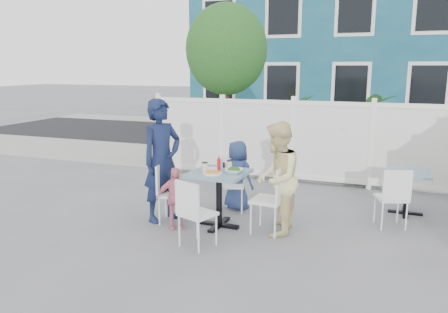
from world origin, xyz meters
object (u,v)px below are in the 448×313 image
(utility_cabinet, at_px, (186,130))
(toddler, at_px, (175,198))
(main_table, at_px, (219,184))
(spare_table, at_px, (408,181))
(boy, at_px, (237,175))
(chair_back, at_px, (231,179))
(chair_near, at_px, (193,209))
(man, at_px, (162,161))
(chair_right, at_px, (274,195))
(chair_left, at_px, (168,188))
(woman, at_px, (277,179))

(utility_cabinet, height_order, toddler, utility_cabinet)
(main_table, distance_m, spare_table, 2.92)
(boy, bearing_deg, utility_cabinet, -33.88)
(main_table, relative_size, chair_back, 0.93)
(chair_near, relative_size, man, 0.49)
(man, distance_m, toddler, 0.62)
(man, bearing_deg, spare_table, -41.55)
(chair_near, bearing_deg, chair_right, 66.32)
(spare_table, xyz_separation_m, chair_right, (-1.73, -1.47, 0.02))
(main_table, relative_size, chair_right, 0.86)
(chair_left, xyz_separation_m, chair_near, (0.73, -0.73, 0.00))
(chair_right, relative_size, boy, 0.85)
(toddler, bearing_deg, woman, -16.69)
(utility_cabinet, height_order, man, man)
(spare_table, bearing_deg, chair_near, -137.93)
(main_table, distance_m, chair_left, 0.78)
(chair_back, bearing_deg, woman, 123.07)
(woman, bearing_deg, chair_back, -134.40)
(utility_cabinet, relative_size, chair_near, 1.51)
(utility_cabinet, bearing_deg, chair_right, -61.55)
(chair_left, xyz_separation_m, boy, (0.76, 0.91, 0.05))
(toddler, bearing_deg, boy, 34.33)
(spare_table, xyz_separation_m, chair_left, (-3.28, -1.57, -0.02))
(utility_cabinet, distance_m, boy, 4.36)
(chair_right, relative_size, chair_near, 1.07)
(chair_left, distance_m, chair_right, 1.55)
(main_table, xyz_separation_m, woman, (0.82, 0.03, 0.15))
(woman, relative_size, boy, 1.39)
(main_table, height_order, chair_right, chair_right)
(chair_near, xyz_separation_m, toddler, (-0.52, 0.53, -0.07))
(main_table, relative_size, toddler, 0.91)
(chair_left, relative_size, chair_near, 0.99)
(utility_cabinet, relative_size, boy, 1.20)
(main_table, distance_m, toddler, 0.64)
(utility_cabinet, relative_size, main_table, 1.64)
(chair_near, xyz_separation_m, man, (-0.84, 0.79, 0.39))
(utility_cabinet, distance_m, chair_left, 4.79)
(utility_cabinet, relative_size, chair_right, 1.41)
(spare_table, relative_size, chair_right, 0.72)
(main_table, xyz_separation_m, chair_right, (0.78, 0.02, -0.08))
(utility_cabinet, height_order, main_table, utility_cabinet)
(chair_right, bearing_deg, woman, -65.09)
(main_table, distance_m, chair_back, 0.79)
(chair_near, height_order, woman, woman)
(utility_cabinet, height_order, chair_back, utility_cabinet)
(spare_table, relative_size, chair_left, 0.78)
(utility_cabinet, xyz_separation_m, toddler, (2.00, -4.65, -0.22))
(chair_back, xyz_separation_m, woman, (0.90, -0.75, 0.26))
(chair_back, height_order, man, man)
(chair_right, xyz_separation_m, chair_back, (-0.87, 0.76, -0.04))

